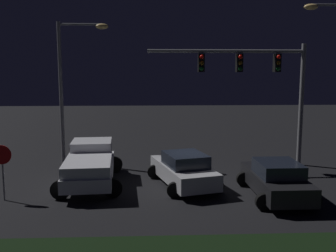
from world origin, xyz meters
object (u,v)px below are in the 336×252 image
object	(u,v)px
pickup_truck	(91,162)
traffic_signal_gantry	(257,74)
stop_sign	(2,162)
car_sedan_far	(184,170)
street_lamp_left	(71,74)
car_sedan	(276,179)

from	to	relation	value
pickup_truck	traffic_signal_gantry	size ratio (longest dim) A/B	0.67
pickup_truck	stop_sign	world-z (taller)	stop_sign
car_sedan_far	stop_sign	world-z (taller)	stop_sign
pickup_truck	street_lamp_left	world-z (taller)	street_lamp_left
car_sedan_far	pickup_truck	bearing A→B (deg)	66.83
street_lamp_left	car_sedan	bearing A→B (deg)	-35.14
traffic_signal_gantry	stop_sign	size ratio (longest dim) A/B	3.73
pickup_truck	car_sedan_far	xyz separation A→B (m)	(4.19, -0.57, -0.26)
traffic_signal_gantry	street_lamp_left	bearing A→B (deg)	172.29
car_sedan	traffic_signal_gantry	size ratio (longest dim) A/B	0.53
car_sedan_far	street_lamp_left	xyz separation A→B (m)	(-5.80, 4.87, 4.17)
street_lamp_left	stop_sign	distance (m)	7.48
car_sedan	traffic_signal_gantry	bearing A→B (deg)	-6.51
car_sedan_far	street_lamp_left	distance (m)	8.65
car_sedan_far	traffic_signal_gantry	size ratio (longest dim) A/B	0.57
car_sedan	car_sedan_far	size ratio (longest dim) A/B	0.94
traffic_signal_gantry	car_sedan_far	bearing A→B (deg)	-139.63
stop_sign	street_lamp_left	bearing A→B (deg)	77.30
pickup_truck	traffic_signal_gantry	world-z (taller)	traffic_signal_gantry
car_sedan	stop_sign	size ratio (longest dim) A/B	1.98
pickup_truck	car_sedan_far	bearing A→B (deg)	-101.97
pickup_truck	stop_sign	distance (m)	3.84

